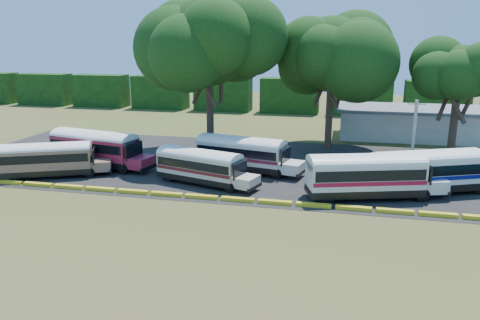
% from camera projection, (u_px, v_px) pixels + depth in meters
% --- Properties ---
extents(ground, '(160.00, 160.00, 0.00)m').
position_uv_depth(ground, '(216.00, 204.00, 36.63)').
color(ground, '#3D501A').
rests_on(ground, ground).
extents(asphalt_strip, '(64.00, 24.00, 0.02)m').
position_uv_depth(asphalt_strip, '(257.00, 165.00, 47.75)').
color(asphalt_strip, black).
rests_on(asphalt_strip, ground).
extents(curb, '(53.70, 0.45, 0.30)m').
position_uv_depth(curb, '(219.00, 198.00, 37.54)').
color(curb, yellow).
rests_on(curb, ground).
extents(terminal_building, '(19.00, 9.00, 4.00)m').
position_uv_depth(terminal_building, '(412.00, 122.00, 60.62)').
color(terminal_building, silver).
rests_on(terminal_building, ground).
extents(treeline_backdrop, '(130.00, 4.00, 6.00)m').
position_uv_depth(treeline_backdrop, '(290.00, 96.00, 81.20)').
color(treeline_backdrop, black).
rests_on(treeline_backdrop, ground).
extents(bus_beige, '(10.06, 6.30, 3.27)m').
position_uv_depth(bus_beige, '(48.00, 158.00, 43.36)').
color(bus_beige, black).
rests_on(bus_beige, ground).
extents(bus_red, '(11.53, 4.98, 3.68)m').
position_uv_depth(bus_red, '(96.00, 146.00, 46.87)').
color(bus_red, black).
rests_on(bus_red, ground).
extents(bus_cream_west, '(9.83, 5.03, 3.14)m').
position_uv_depth(bus_cream_west, '(201.00, 165.00, 41.32)').
color(bus_cream_west, black).
rests_on(bus_cream_west, ground).
extents(bus_cream_east, '(10.84, 4.76, 3.46)m').
position_uv_depth(bus_cream_east, '(243.00, 152.00, 45.15)').
color(bus_cream_east, black).
rests_on(bus_cream_east, ground).
extents(bus_white_red, '(11.55, 5.97, 3.70)m').
position_uv_depth(bus_white_red, '(368.00, 173.00, 37.46)').
color(bus_white_red, black).
rests_on(bus_white_red, ground).
extents(bus_white_blue, '(11.35, 6.98, 3.68)m').
position_uv_depth(bus_white_blue, '(430.00, 169.00, 38.78)').
color(bus_white_blue, black).
rests_on(bus_white_blue, ground).
extents(tree_west, '(12.87, 12.87, 17.02)m').
position_uv_depth(tree_west, '(209.00, 42.00, 49.92)').
color(tree_west, '#3B2C1D').
rests_on(tree_west, ground).
extents(tree_center, '(11.41, 11.41, 15.12)m').
position_uv_depth(tree_center, '(332.00, 54.00, 52.81)').
color(tree_center, '#3B2C1D').
rests_on(tree_center, ground).
extents(tree_east, '(7.91, 7.91, 12.01)m').
position_uv_depth(tree_east, '(459.00, 74.00, 48.61)').
color(tree_east, '#3B2C1D').
rests_on(tree_east, ground).
extents(utility_pole, '(1.60, 0.30, 7.17)m').
position_uv_depth(utility_pole, '(413.00, 137.00, 43.30)').
color(utility_pole, gray).
rests_on(utility_pole, ground).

